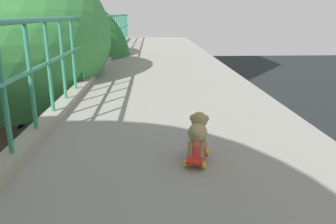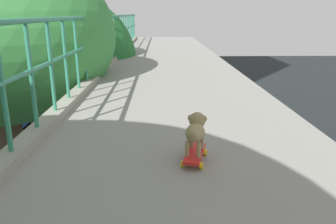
# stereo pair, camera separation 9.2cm
# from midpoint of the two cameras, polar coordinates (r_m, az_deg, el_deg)

# --- Properties ---
(car_white_seventh) EXTENTS (1.73, 4.11, 1.38)m
(car_white_seventh) POSITION_cam_midpoint_polar(r_m,az_deg,el_deg) (16.52, -23.17, -8.86)
(car_white_seventh) COLOR silver
(car_white_seventh) RESTS_ON ground
(city_bus) EXTENTS (2.62, 10.19, 3.47)m
(city_bus) POSITION_cam_midpoint_polar(r_m,az_deg,el_deg) (27.35, -22.99, 3.73)
(city_bus) COLOR navy
(city_bus) RESTS_ON ground
(roadside_tree_far) EXTENTS (4.35, 4.35, 8.01)m
(roadside_tree_far) POSITION_cam_midpoint_polar(r_m,az_deg,el_deg) (11.00, -16.61, 7.85)
(roadside_tree_far) COLOR brown
(roadside_tree_far) RESTS_ON ground
(toy_skateboard) EXTENTS (0.26, 0.46, 0.08)m
(toy_skateboard) POSITION_cam_midpoint_polar(r_m,az_deg,el_deg) (2.92, 5.48, -7.22)
(toy_skateboard) COLOR red
(toy_skateboard) RESTS_ON overpass_deck
(small_dog) EXTENTS (0.23, 0.39, 0.33)m
(small_dog) POSITION_cam_midpoint_polar(r_m,az_deg,el_deg) (2.88, 5.68, -2.95)
(small_dog) COLOR #988358
(small_dog) RESTS_ON toy_skateboard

